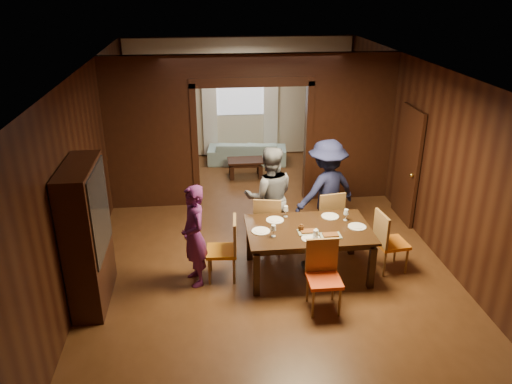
{
  "coord_description": "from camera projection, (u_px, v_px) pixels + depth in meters",
  "views": [
    {
      "loc": [
        -0.94,
        -7.56,
        4.17
      ],
      "look_at": [
        -0.15,
        -0.4,
        1.05
      ],
      "focal_mm": 35.0,
      "sensor_mm": 36.0,
      "label": 1
    }
  ],
  "objects": [
    {
      "name": "door_right",
      "position": [
        408.0,
        165.0,
        8.96
      ],
      "size": [
        0.06,
        0.9,
        2.1
      ],
      "primitive_type": "cube",
      "color": "black",
      "rests_on": "floor"
    },
    {
      "name": "curtain_left",
      "position": [
        210.0,
        108.0,
        12.09
      ],
      "size": [
        0.35,
        0.06,
        2.4
      ],
      "primitive_type": "cube",
      "color": "white",
      "rests_on": "back_wall"
    },
    {
      "name": "chair_right",
      "position": [
        392.0,
        241.0,
        7.55
      ],
      "size": [
        0.49,
        0.49,
        0.97
      ],
      "primitive_type": null,
      "rotation": [
        0.0,
        0.0,
        1.69
      ],
      "color": "orange",
      "rests_on": "floor"
    },
    {
      "name": "wineglass_right",
      "position": [
        346.0,
        215.0,
        7.56
      ],
      "size": [
        0.08,
        0.08,
        0.18
      ],
      "primitive_type": null,
      "color": "white",
      "rests_on": "dining_table"
    },
    {
      "name": "person_grey",
      "position": [
        269.0,
        197.0,
        8.14
      ],
      "size": [
        0.85,
        0.66,
        1.72
      ],
      "primitive_type": "imported",
      "rotation": [
        0.0,
        0.0,
        3.13
      ],
      "color": "slate",
      "rests_on": "floor"
    },
    {
      "name": "ceiling",
      "position": [
        263.0,
        68.0,
        7.5
      ],
      "size": [
        5.5,
        9.0,
        0.02
      ],
      "primitive_type": "cube",
      "color": "silver",
      "rests_on": "room_walls"
    },
    {
      "name": "person_navy",
      "position": [
        326.0,
        191.0,
        8.32
      ],
      "size": [
        1.31,
        1.05,
        1.76
      ],
      "primitive_type": "imported",
      "rotation": [
        0.0,
        0.0,
        3.55
      ],
      "color": "#161937",
      "rests_on": "floor"
    },
    {
      "name": "coffee_table",
      "position": [
        246.0,
        168.0,
        11.24
      ],
      "size": [
        0.8,
        0.5,
        0.4
      ],
      "primitive_type": "cube",
      "color": "black",
      "rests_on": "floor"
    },
    {
      "name": "room_walls",
      "position": [
        251.0,
        124.0,
        9.77
      ],
      "size": [
        5.52,
        9.01,
        2.9
      ],
      "color": "black",
      "rests_on": "floor"
    },
    {
      "name": "plate_far_r",
      "position": [
        330.0,
        216.0,
        7.7
      ],
      "size": [
        0.27,
        0.27,
        0.01
      ],
      "primitive_type": "cylinder",
      "color": "white",
      "rests_on": "dining_table"
    },
    {
      "name": "wineglass_far",
      "position": [
        286.0,
        211.0,
        7.67
      ],
      "size": [
        0.08,
        0.08,
        0.18
      ],
      "primitive_type": null,
      "color": "white",
      "rests_on": "dining_table"
    },
    {
      "name": "plate_far_l",
      "position": [
        275.0,
        220.0,
        7.58
      ],
      "size": [
        0.27,
        0.27,
        0.01
      ],
      "primitive_type": "cylinder",
      "color": "white",
      "rests_on": "dining_table"
    },
    {
      "name": "chair_far_l",
      "position": [
        268.0,
        222.0,
        8.14
      ],
      "size": [
        0.52,
        0.52,
        0.97
      ],
      "primitive_type": null,
      "rotation": [
        0.0,
        0.0,
        2.94
      ],
      "color": "#CC4F13",
      "rests_on": "floor"
    },
    {
      "name": "platter_a",
      "position": [
        308.0,
        232.0,
        7.21
      ],
      "size": [
        0.3,
        0.2,
        0.04
      ],
      "primitive_type": "cube",
      "color": "gray",
      "rests_on": "dining_table"
    },
    {
      "name": "plate_right",
      "position": [
        357.0,
        227.0,
        7.38
      ],
      "size": [
        0.27,
        0.27,
        0.01
      ],
      "primitive_type": "cylinder",
      "color": "silver",
      "rests_on": "dining_table"
    },
    {
      "name": "chair_near",
      "position": [
        324.0,
        278.0,
        6.63
      ],
      "size": [
        0.44,
        0.44,
        0.97
      ],
      "primitive_type": null,
      "rotation": [
        0.0,
        0.0,
        -0.0
      ],
      "color": "#F04716",
      "rests_on": "floor"
    },
    {
      "name": "wineglass_left",
      "position": [
        273.0,
        231.0,
        7.08
      ],
      "size": [
        0.08,
        0.08,
        0.18
      ],
      "primitive_type": null,
      "color": "white",
      "rests_on": "dining_table"
    },
    {
      "name": "serving_bowl",
      "position": [
        313.0,
        223.0,
        7.42
      ],
      "size": [
        0.31,
        0.31,
        0.08
      ],
      "primitive_type": "imported",
      "color": "black",
      "rests_on": "dining_table"
    },
    {
      "name": "hutch",
      "position": [
        87.0,
        236.0,
        6.63
      ],
      "size": [
        0.4,
        1.2,
        2.0
      ],
      "primitive_type": "cube",
      "color": "black",
      "rests_on": "floor"
    },
    {
      "name": "tumbler",
      "position": [
        316.0,
        235.0,
        7.02
      ],
      "size": [
        0.07,
        0.07,
        0.14
      ],
      "primitive_type": "cylinder",
      "color": "white",
      "rests_on": "dining_table"
    },
    {
      "name": "plate_left",
      "position": [
        261.0,
        231.0,
        7.25
      ],
      "size": [
        0.27,
        0.27,
        0.01
      ],
      "primitive_type": "cylinder",
      "color": "white",
      "rests_on": "dining_table"
    },
    {
      "name": "floor",
      "position": [
        262.0,
        238.0,
        8.65
      ],
      "size": [
        9.0,
        9.0,
        0.0
      ],
      "primitive_type": "plane",
      "color": "#4E2C16",
      "rests_on": "ground"
    },
    {
      "name": "condiment_jar",
      "position": [
        301.0,
        228.0,
        7.24
      ],
      "size": [
        0.08,
        0.08,
        0.11
      ],
      "primitive_type": null,
      "color": "#452510",
      "rests_on": "dining_table"
    },
    {
      "name": "chair_far_r",
      "position": [
        326.0,
        216.0,
        8.34
      ],
      "size": [
        0.5,
        0.5,
        0.97
      ],
      "primitive_type": null,
      "rotation": [
        0.0,
        0.0,
        3.3
      ],
      "color": "#CB4C13",
      "rests_on": "floor"
    },
    {
      "name": "platter_b",
      "position": [
        331.0,
        235.0,
        7.11
      ],
      "size": [
        0.3,
        0.2,
        0.04
      ],
      "primitive_type": "cube",
      "color": "gray",
      "rests_on": "dining_table"
    },
    {
      "name": "window_far",
      "position": [
        240.0,
        88.0,
        12.02
      ],
      "size": [
        1.2,
        0.03,
        1.3
      ],
      "primitive_type": "cube",
      "color": "silver",
      "rests_on": "back_wall"
    },
    {
      "name": "sofa",
      "position": [
        247.0,
        152.0,
        12.06
      ],
      "size": [
        1.94,
        0.95,
        0.55
      ],
      "primitive_type": "imported",
      "rotation": [
        0.0,
        0.0,
        3.02
      ],
      "color": "#9BC5CB",
      "rests_on": "floor"
    },
    {
      "name": "chair_left",
      "position": [
        222.0,
        249.0,
        7.33
      ],
      "size": [
        0.47,
        0.47,
        0.97
      ],
      "primitive_type": null,
      "rotation": [
        0.0,
        0.0,
        -1.64
      ],
      "color": "#C57112",
      "rests_on": "floor"
    },
    {
      "name": "dining_table",
      "position": [
        308.0,
        251.0,
        7.49
      ],
      "size": [
        1.83,
        1.14,
        0.76
      ],
      "primitive_type": "cube",
      "color": "black",
      "rests_on": "floor"
    },
    {
      "name": "curtain_right",
      "position": [
        271.0,
        106.0,
        12.24
      ],
      "size": [
        0.35,
        0.06,
        2.4
      ],
      "primitive_type": "cube",
      "color": "white",
      "rests_on": "back_wall"
    },
    {
      "name": "person_purple",
      "position": [
        194.0,
        236.0,
        7.12
      ],
      "size": [
        0.52,
        0.64,
        1.53
      ],
      "primitive_type": "imported",
      "rotation": [
        0.0,
        0.0,
        -1.26
      ],
      "color": "#5E2060",
      "rests_on": "floor"
    },
    {
      "name": "plate_near",
      "position": [
        311.0,
        239.0,
        7.05
      ],
      "size": [
        0.27,
        0.27,
        0.01
      ],
      "primitive_type": "cylinder",
      "color": "silver",
      "rests_on": "dining_table"
    }
  ]
}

